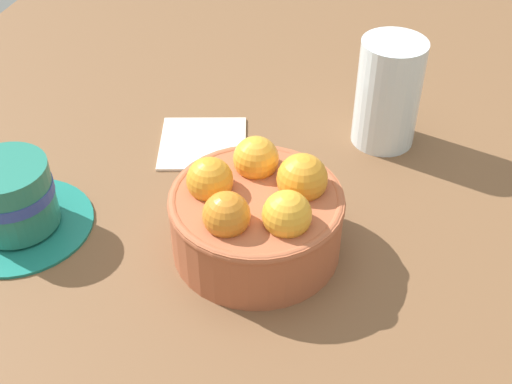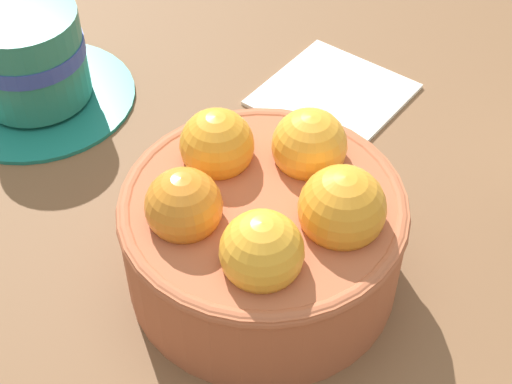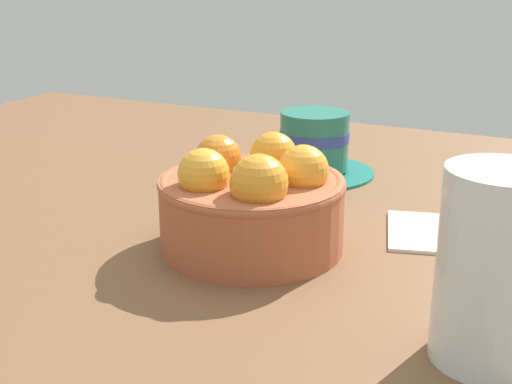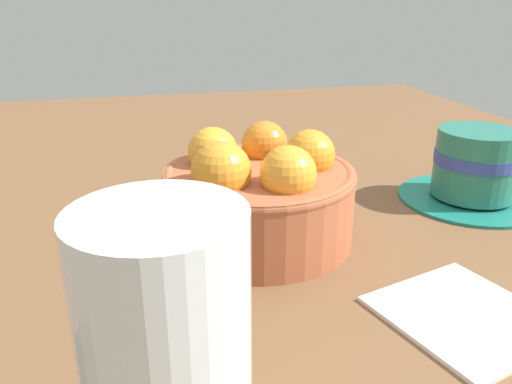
# 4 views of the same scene
# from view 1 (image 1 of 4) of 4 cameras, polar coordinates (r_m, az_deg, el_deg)

# --- Properties ---
(ground_plane) EXTENTS (1.35, 1.00, 0.03)m
(ground_plane) POSITION_cam_1_polar(r_m,az_deg,el_deg) (0.64, 0.03, -5.69)
(ground_plane) COLOR brown
(terracotta_bowl) EXTENTS (0.16, 0.16, 0.09)m
(terracotta_bowl) POSITION_cam_1_polar(r_m,az_deg,el_deg) (0.60, 0.08, -1.86)
(terracotta_bowl) COLOR #AD5938
(terracotta_bowl) RESTS_ON ground_plane
(coffee_cup) EXTENTS (0.14, 0.14, 0.07)m
(coffee_cup) POSITION_cam_1_polar(r_m,az_deg,el_deg) (0.66, -19.91, -0.67)
(coffee_cup) COLOR #1A7365
(coffee_cup) RESTS_ON ground_plane
(water_glass) EXTENTS (0.07, 0.07, 0.12)m
(water_glass) POSITION_cam_1_polar(r_m,az_deg,el_deg) (0.74, 11.12, 8.22)
(water_glass) COLOR silver
(water_glass) RESTS_ON ground_plane
(folded_napkin) EXTENTS (0.12, 0.12, 0.01)m
(folded_napkin) POSITION_cam_1_polar(r_m,az_deg,el_deg) (0.75, -4.52, 4.24)
(folded_napkin) COLOR white
(folded_napkin) RESTS_ON ground_plane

